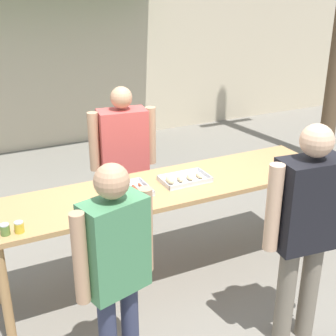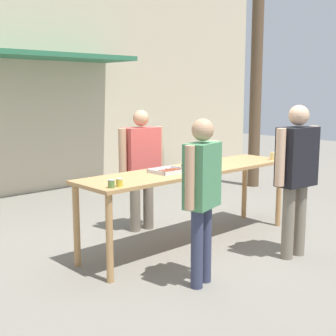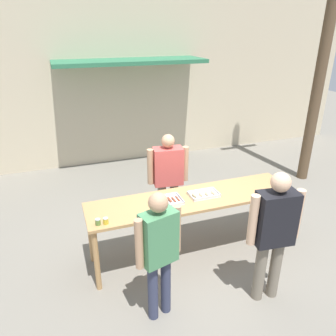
% 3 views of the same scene
% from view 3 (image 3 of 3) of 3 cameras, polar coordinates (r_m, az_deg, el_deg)
% --- Properties ---
extents(ground_plane, '(24.00, 24.00, 0.00)m').
position_cam_3_polar(ground_plane, '(5.05, 4.10, -14.30)').
color(ground_plane, slate).
extents(building_facade_back, '(12.00, 1.11, 4.50)m').
position_cam_3_polar(building_facade_back, '(7.83, -7.49, 17.23)').
color(building_facade_back, beige).
rests_on(building_facade_back, ground).
extents(serving_table, '(2.94, 0.72, 0.92)m').
position_cam_3_polar(serving_table, '(4.59, 4.39, -6.19)').
color(serving_table, tan).
rests_on(serving_table, ground).
extents(food_tray_sausages, '(0.37, 0.31, 0.04)m').
position_cam_3_polar(food_tray_sausages, '(4.42, -0.02, -5.74)').
color(food_tray_sausages, silver).
rests_on(food_tray_sausages, serving_table).
extents(food_tray_buns, '(0.41, 0.25, 0.06)m').
position_cam_3_polar(food_tray_buns, '(4.59, 6.12, -4.58)').
color(food_tray_buns, silver).
rests_on(food_tray_buns, serving_table).
extents(condiment_jar_mustard, '(0.06, 0.06, 0.08)m').
position_cam_3_polar(condiment_jar_mustard, '(4.02, -12.10, -9.16)').
color(condiment_jar_mustard, '#567A38').
rests_on(condiment_jar_mustard, serving_table).
extents(condiment_jar_ketchup, '(0.06, 0.06, 0.08)m').
position_cam_3_polar(condiment_jar_ketchup, '(4.02, -10.79, -9.03)').
color(condiment_jar_ketchup, gold).
rests_on(condiment_jar_ketchup, serving_table).
extents(beer_cup, '(0.09, 0.09, 0.10)m').
position_cam_3_polar(beer_cup, '(4.99, 19.68, -3.11)').
color(beer_cup, '#DBC67A').
rests_on(beer_cup, serving_table).
extents(person_server_behind_table, '(0.66, 0.30, 1.58)m').
position_cam_3_polar(person_server_behind_table, '(5.20, 0.00, -1.01)').
color(person_server_behind_table, '#756B5B').
rests_on(person_server_behind_table, ground).
extents(person_customer_holding_hotdog, '(0.54, 0.31, 1.58)m').
position_cam_3_polar(person_customer_holding_hotdog, '(3.56, -1.61, -13.54)').
color(person_customer_holding_hotdog, '#333851').
rests_on(person_customer_holding_hotdog, ground).
extents(person_customer_with_cup, '(0.64, 0.29, 1.68)m').
position_cam_3_polar(person_customer_with_cup, '(3.94, 17.95, -9.95)').
color(person_customer_with_cup, '#756B5B').
rests_on(person_customer_with_cup, ground).
extents(utility_pole, '(1.10, 0.22, 6.40)m').
position_cam_3_polar(utility_pole, '(7.23, 26.51, 22.87)').
color(utility_pole, brown).
rests_on(utility_pole, ground).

